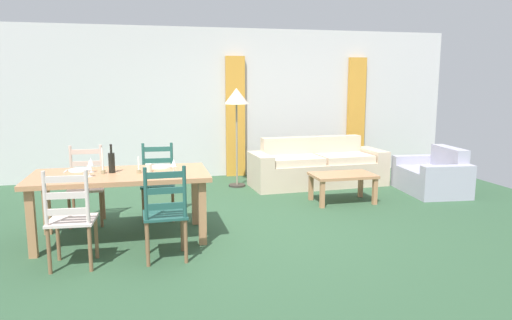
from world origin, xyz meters
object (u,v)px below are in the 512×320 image
(dining_chair_near_right, at_px, (165,213))
(wine_glass_near_right, at_px, (174,163))
(dining_chair_near_left, at_px, (71,219))
(dining_chair_far_left, at_px, (86,185))
(couch, at_px, (317,168))
(coffee_cup_primary, at_px, (149,168))
(dining_chair_far_right, at_px, (158,181))
(armchair_upholstered, at_px, (435,177))
(coffee_table, at_px, (343,178))
(dining_table, at_px, (121,181))
(wine_glass_far_left, at_px, (91,162))
(wine_bottle, at_px, (112,162))
(wine_glass_near_left, at_px, (89,166))
(standing_lamp, at_px, (237,102))

(dining_chair_near_right, distance_m, wine_glass_near_right, 0.73)
(dining_chair_near_left, xyz_separation_m, wine_glass_near_right, (0.99, 0.60, 0.38))
(dining_chair_far_left, distance_m, wine_glass_near_right, 1.41)
(couch, bearing_deg, dining_chair_far_left, -158.01)
(coffee_cup_primary, bearing_deg, couch, 37.80)
(dining_chair_far_right, distance_m, armchair_upholstered, 4.33)
(dining_chair_far_right, bearing_deg, armchair_upholstered, 5.82)
(dining_chair_near_right, xyz_separation_m, dining_chair_far_right, (-0.03, 1.53, 0.00))
(dining_chair_near_right, bearing_deg, coffee_table, 33.49)
(dining_table, relative_size, coffee_cup_primary, 21.11)
(dining_chair_near_right, height_order, coffee_cup_primary, dining_chair_near_right)
(dining_chair_near_left, bearing_deg, wine_glass_near_right, 31.26)
(dining_chair_far_right, height_order, wine_glass_far_left, dining_chair_far_right)
(wine_bottle, distance_m, wine_glass_far_left, 0.24)
(wine_glass_near_left, distance_m, armchair_upholstered, 5.24)
(dining_chair_near_right, distance_m, wine_glass_near_left, 1.06)
(coffee_cup_primary, height_order, couch, coffee_cup_primary)
(dining_chair_near_right, height_order, dining_chair_far_left, same)
(couch, bearing_deg, wine_glass_far_left, -149.12)
(dining_chair_far_right, height_order, coffee_table, dining_chair_far_right)
(wine_glass_far_left, bearing_deg, coffee_table, 13.84)
(dining_chair_near_left, distance_m, coffee_table, 3.87)
(wine_glass_near_right, bearing_deg, coffee_table, 24.15)
(wine_glass_far_left, bearing_deg, wine_glass_near_left, -87.81)
(dining_table, xyz_separation_m, wine_glass_near_left, (-0.30, -0.12, 0.20))
(dining_chair_near_left, distance_m, wine_bottle, 0.95)
(dining_chair_near_left, height_order, dining_chair_near_right, same)
(wine_glass_near_right, bearing_deg, armchair_upholstered, 18.07)
(dining_chair_near_left, relative_size, dining_chair_far_right, 1.00)
(armchair_upholstered, height_order, standing_lamp, standing_lamp)
(wine_glass_near_right, bearing_deg, wine_glass_near_left, 178.24)
(coffee_cup_primary, xyz_separation_m, armchair_upholstered, (4.42, 1.20, -0.55))
(coffee_table, bearing_deg, dining_chair_far_left, -176.41)
(dining_chair_near_left, distance_m, wine_glass_far_left, 0.97)
(wine_glass_far_left, distance_m, couch, 4.02)
(dining_table, bearing_deg, dining_chair_near_left, -119.22)
(dining_table, distance_m, dining_chair_near_right, 0.90)
(wine_bottle, xyz_separation_m, couch, (3.19, 2.12, -0.58))
(couch, bearing_deg, dining_chair_near_right, -132.13)
(dining_table, bearing_deg, wine_glass_far_left, 157.27)
(dining_chair_near_right, height_order, wine_bottle, wine_bottle)
(couch, distance_m, coffee_table, 1.22)
(dining_chair_far_left, xyz_separation_m, wine_bottle, (0.36, -0.69, 0.39))
(wine_glass_near_right, height_order, armchair_upholstered, wine_glass_near_right)
(wine_bottle, height_order, wine_glass_far_left, wine_bottle)
(dining_chair_near_right, bearing_deg, dining_chair_far_left, 120.73)
(dining_chair_far_left, relative_size, armchair_upholstered, 0.78)
(wine_glass_far_left, height_order, armchair_upholstered, wine_glass_far_left)
(dining_chair_near_left, height_order, coffee_cup_primary, dining_chair_near_left)
(dining_chair_near_right, xyz_separation_m, dining_chair_far_left, (-0.89, 1.50, 0.00))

